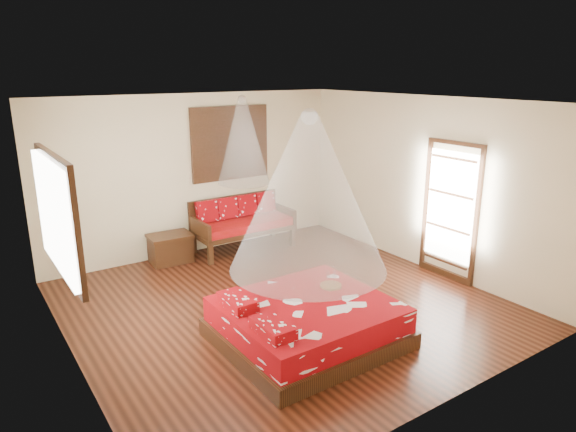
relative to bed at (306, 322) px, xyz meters
name	(u,v)px	position (x,y,z in m)	size (l,w,h in m)	color
room	(282,208)	(0.33, 1.00, 1.15)	(5.54, 5.54, 2.84)	black
bed	(306,322)	(0.00, 0.00, 0.00)	(2.02, 1.83, 0.63)	black
daybed	(241,221)	(1.01, 3.39, 0.27)	(1.80, 0.80, 0.95)	black
storage_chest	(170,248)	(-0.34, 3.45, 0.00)	(0.74, 0.56, 0.49)	black
shutter_panel	(230,143)	(1.01, 3.72, 1.65)	(1.52, 0.06, 1.32)	black
window_left	(60,215)	(-2.38, 1.20, 1.45)	(0.10, 1.74, 1.34)	black
glazed_door	(450,212)	(3.04, 0.40, 0.82)	(0.08, 1.02, 2.16)	black
wine_tray	(331,282)	(0.55, 0.22, 0.31)	(0.28, 0.28, 0.22)	brown
mosquito_net_main	(309,193)	(0.02, 0.00, 1.60)	(1.83, 1.83, 1.80)	white
mosquito_net_daybed	(243,141)	(1.01, 3.25, 1.75)	(0.91, 0.91, 1.50)	white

